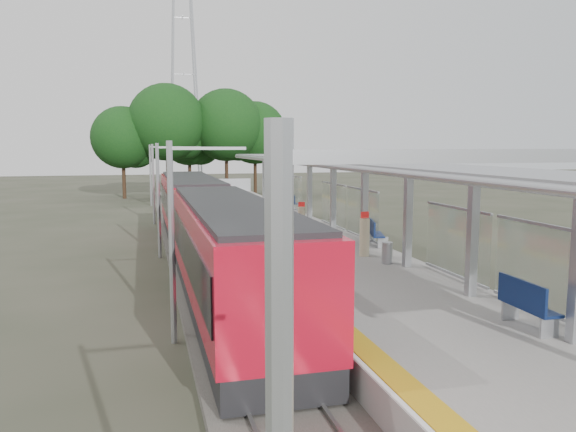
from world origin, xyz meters
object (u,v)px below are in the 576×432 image
object	(u,v)px
litter_bin	(387,253)
bench_near	(526,303)
train	(205,223)
bench_mid	(375,232)
info_pillar_near	(365,237)
bench_far	(290,202)
info_pillar_far	(302,221)

from	to	relation	value
litter_bin	bench_near	bearing A→B (deg)	-89.74
train	litter_bin	bearing A→B (deg)	-39.16
bench_mid	info_pillar_near	bearing A→B (deg)	-107.14
bench_far	bench_near	bearing A→B (deg)	-113.15
train	bench_mid	size ratio (longest dim) A/B	16.29
bench_near	info_pillar_far	size ratio (longest dim) A/B	1.09
info_pillar_near	bench_near	bearing A→B (deg)	-100.74
bench_near	info_pillar_near	bearing A→B (deg)	92.86
train	litter_bin	xyz separation A→B (m)	(6.05, -4.93, -0.66)
info_pillar_far	bench_mid	bearing A→B (deg)	-39.12
info_pillar_far	litter_bin	world-z (taller)	info_pillar_far
info_pillar_near	litter_bin	world-z (taller)	info_pillar_near
bench_near	info_pillar_far	bearing A→B (deg)	95.79
bench_mid	info_pillar_far	world-z (taller)	info_pillar_far
train	bench_near	world-z (taller)	train
info_pillar_near	info_pillar_far	xyz separation A→B (m)	(-0.93, 5.66, -0.06)
bench_far	litter_bin	distance (m)	17.93
bench_near	bench_mid	world-z (taller)	bench_near
info_pillar_near	train	bearing A→B (deg)	137.45
info_pillar_near	info_pillar_far	bearing A→B (deg)	86.88
info_pillar_near	litter_bin	xyz separation A→B (m)	(0.25, -1.57, -0.36)
bench_mid	bench_near	bearing A→B (deg)	-79.41
info_pillar_far	bench_near	bearing A→B (deg)	-65.80
train	litter_bin	size ratio (longest dim) A/B	34.84
bench_mid	info_pillar_near	xyz separation A→B (m)	(-1.30, -2.00, 0.17)
info_pillar_far	info_pillar_near	bearing A→B (deg)	-61.11
litter_bin	info_pillar_near	bearing A→B (deg)	98.92
bench_mid	litter_bin	bearing A→B (deg)	-90.61
train	bench_mid	bearing A→B (deg)	-10.83
bench_mid	info_pillar_near	distance (m)	2.39
bench_near	info_pillar_far	world-z (taller)	info_pillar_far
bench_near	bench_mid	bearing A→B (deg)	85.92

